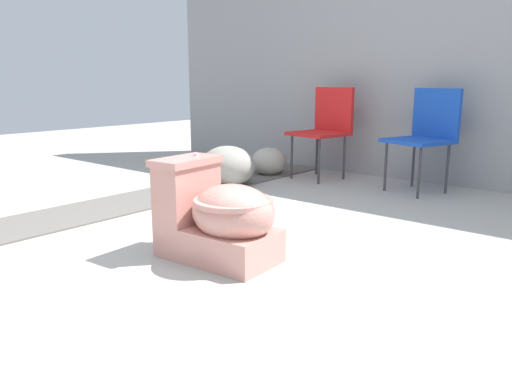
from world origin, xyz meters
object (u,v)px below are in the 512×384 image
Objects in this scene: boulder_far at (228,166)px; folding_chair_middle at (427,129)px; toilet at (219,217)px; folding_chair_left at (326,123)px; boulder_near at (269,161)px.

folding_chair_middle is at bearing 32.54° from boulder_far.
folding_chair_left reaches higher than toilet.
boulder_near is (-1.42, -0.27, -0.38)m from folding_chair_middle.
folding_chair_middle is (0.94, 0.03, 0.00)m from folding_chair_left.
folding_chair_middle reaches higher than boulder_far.
toilet reaches higher than boulder_far.
boulder_near is at bearing 93.20° from boulder_far.
folding_chair_middle is 2.39× the size of boulder_near.
folding_chair_left is at bearing 62.33° from boulder_far.
boulder_near is at bearing -62.31° from folding_chair_middle.
toilet is 1.83m from boulder_far.
folding_chair_middle is (0.17, 2.26, 0.29)m from toilet.
folding_chair_left is at bearing 105.17° from toilet.
folding_chair_middle reaches higher than boulder_near.
folding_chair_left and folding_chair_middle have the same top height.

